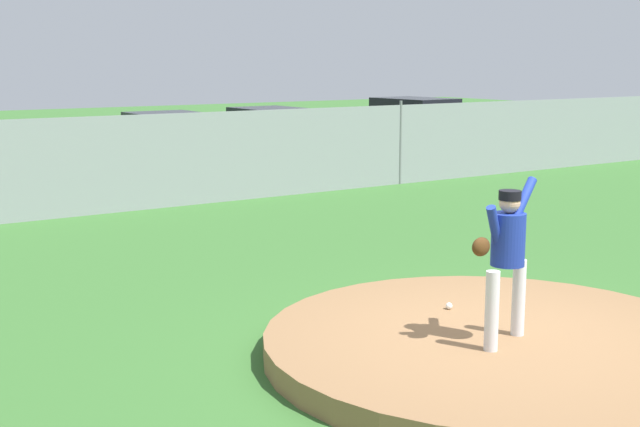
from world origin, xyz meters
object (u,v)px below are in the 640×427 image
at_px(pitcher_youth, 507,250).
at_px(parked_car_teal, 173,146).
at_px(traffic_cone_orange, 317,148).
at_px(parked_car_burgundy, 273,140).
at_px(parked_car_charcoal, 414,130).
at_px(baseball, 449,306).

xyz_separation_m(pitcher_youth, parked_car_teal, (2.95, 14.36, -0.38)).
bearing_deg(traffic_cone_orange, parked_car_burgundy, -146.21).
relative_size(parked_car_burgundy, parked_car_teal, 0.87).
height_order(parked_car_burgundy, traffic_cone_orange, parked_car_burgundy).
bearing_deg(pitcher_youth, parked_car_charcoal, 53.08).
distance_m(baseball, parked_car_charcoal, 16.85).
distance_m(parked_car_burgundy, parked_car_charcoal, 4.86).
height_order(pitcher_youth, parked_car_burgundy, pitcher_youth).
xyz_separation_m(baseball, parked_car_teal, (2.63, 13.24, 0.49)).
relative_size(baseball, parked_car_burgundy, 0.02).
xyz_separation_m(parked_car_burgundy, parked_car_teal, (-2.96, -0.10, -0.00)).
bearing_deg(parked_car_teal, parked_car_charcoal, -0.22).
relative_size(pitcher_youth, traffic_cone_orange, 2.87).
bearing_deg(parked_car_burgundy, traffic_cone_orange, 33.79).
bearing_deg(traffic_cone_orange, baseball, -118.46).
relative_size(pitcher_youth, parked_car_burgundy, 0.38).
bearing_deg(parked_car_teal, baseball, -101.25).
relative_size(parked_car_teal, traffic_cone_orange, 8.57).
distance_m(parked_car_teal, parked_car_charcoal, 7.82).
height_order(parked_car_burgundy, parked_car_teal, parked_car_burgundy).
height_order(pitcher_youth, baseball, pitcher_youth).
bearing_deg(parked_car_charcoal, traffic_cone_orange, 141.05).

